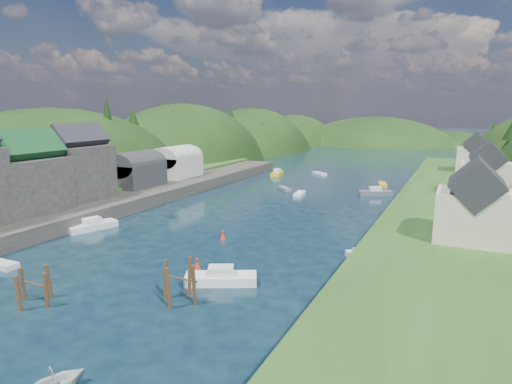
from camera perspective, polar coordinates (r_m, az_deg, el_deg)
The scene contains 14 objects.
ground at distance 80.37m, azimuth 6.84°, elevation -0.08°, with size 600.00×600.00×0.00m, color black.
hillside_left at distance 124.27m, azimuth -9.30°, elevation 0.04°, with size 44.00×245.56×52.00m.
far_hills at distance 201.85m, azimuth 18.69°, elevation 3.03°, with size 103.00×68.00×44.00m.
hill_trees at distance 92.64m, azimuth 9.76°, elevation 8.22°, with size 91.75×152.14×12.61m.
quay_left at distance 68.17m, azimuth -21.61°, elevation -1.95°, with size 12.00×110.00×2.00m, color #2D2B28.
terrace_left_grass at distance 73.35m, azimuth -25.35°, elevation -1.17°, with size 12.00×110.00×2.50m, color #234719.
boat_sheds at distance 82.47m, azimuth -13.08°, elevation 3.70°, with size 7.00×21.00×7.50m.
terrace_right at distance 66.21m, azimuth 24.78°, elevation -2.39°, with size 16.00×120.00×2.40m, color #234719.
right_bank_cottages at distance 73.67m, azimuth 27.56°, elevation 2.33°, with size 9.00×59.24×8.41m.
piling_cluster_near at distance 39.32m, azimuth -27.45°, elevation -11.55°, with size 3.27×3.05×3.46m.
piling_cluster_far at distance 35.91m, azimuth -10.16°, elevation -12.13°, with size 3.40×3.15×3.95m.
channel_buoy_near at distance 42.76m, azimuth -7.88°, elevation -9.53°, with size 0.70×0.70×1.10m.
channel_buoy_far at distance 51.69m, azimuth -4.44°, elevation -5.79°, with size 0.70×0.70×1.10m.
moored_boats at distance 51.59m, azimuth -10.77°, elevation -5.75°, with size 37.94×87.83×2.49m.
Camera 1 is at (25.43, -24.66, 15.46)m, focal length 30.00 mm.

